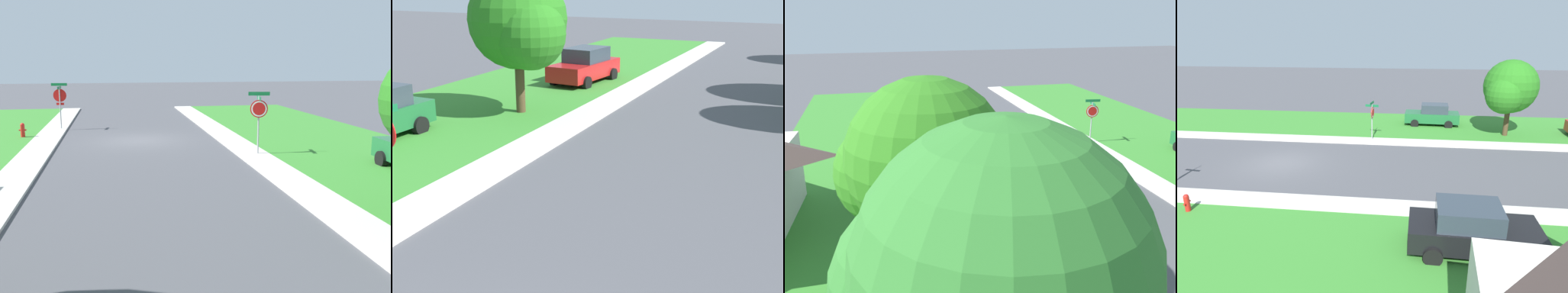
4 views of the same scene
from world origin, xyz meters
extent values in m
plane|color=#4C4C51|center=(0.00, 0.00, 0.00)|extent=(120.00, 120.00, 0.00)
cube|color=beige|center=(-4.70, 12.00, 0.05)|extent=(1.40, 56.00, 0.10)
cylinder|color=#9E9EA3|center=(4.33, -4.40, 1.30)|extent=(0.07, 0.07, 2.60)
cylinder|color=red|center=(4.32, -4.44, 2.05)|extent=(0.76, 0.12, 0.76)
cylinder|color=white|center=(4.32, -4.46, 2.05)|extent=(0.66, 0.08, 0.67)
cylinder|color=red|center=(4.32, -4.47, 2.05)|extent=(0.54, 0.07, 0.55)
cube|color=#146B38|center=(4.33, -4.40, 2.69)|extent=(0.92, 0.13, 0.16)
cube|color=#146B38|center=(4.33, -4.40, 2.50)|extent=(0.13, 0.92, 0.16)
cube|color=red|center=(4.32, -4.44, 1.55)|extent=(0.44, 0.07, 0.14)
cylinder|color=#9E9EA3|center=(-4.90, 4.68, 1.30)|extent=(0.07, 0.07, 2.60)
cylinder|color=red|center=(-4.89, 4.73, 2.05)|extent=(0.76, 0.15, 0.76)
cylinder|color=white|center=(-4.89, 4.75, 2.05)|extent=(0.66, 0.11, 0.67)
cylinder|color=red|center=(-4.89, 4.75, 2.05)|extent=(0.54, 0.09, 0.55)
cube|color=#146B38|center=(-4.90, 4.68, 2.69)|extent=(0.91, 0.16, 0.16)
cube|color=#146B38|center=(-4.90, 4.68, 2.50)|extent=(0.16, 0.91, 0.16)
cylinder|color=black|center=(-8.95, 7.63, 0.32)|extent=(0.27, 0.65, 0.64)
cylinder|color=red|center=(6.01, -1.70, 0.35)|extent=(0.22, 0.22, 0.70)
sphere|color=red|center=(6.01, -1.70, 0.72)|extent=(0.22, 0.22, 0.22)
cylinder|color=red|center=(5.87, -1.70, 0.45)|extent=(0.10, 0.08, 0.08)
cylinder|color=red|center=(6.15, -1.70, 0.45)|extent=(0.10, 0.08, 0.08)
camera|label=1|loc=(1.21, 23.25, 4.12)|focal=41.68mm
camera|label=2|loc=(3.56, -3.64, 5.26)|focal=49.95mm
camera|label=3|loc=(8.07, 27.73, 7.93)|focal=39.51mm
camera|label=4|loc=(17.47, 7.42, 7.01)|focal=30.93mm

